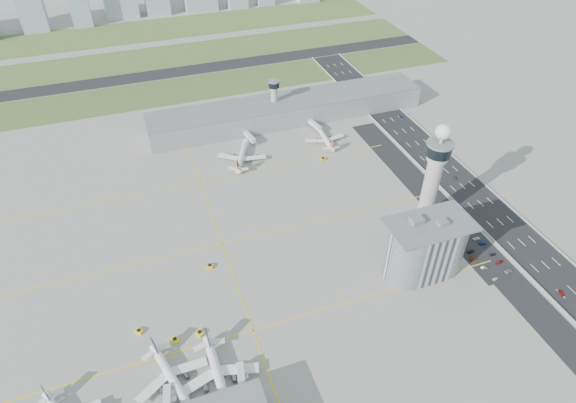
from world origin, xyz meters
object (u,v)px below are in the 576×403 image
object	(u,v)px
jet_bridge_far_0	(246,134)
tug_1	(175,340)
car_lot_9	(483,243)
car_lot_11	(468,231)
jet_bridge_far_1	(310,123)
tug_4	(258,156)
admin_building	(425,247)
car_lot_7	(500,262)
airplane_far_b	(325,135)
car_lot_5	(448,231)
car_lot_1	(484,268)
airplane_near_c	(219,375)
airplane_far_a	(242,152)
car_hw_2	(401,117)
car_lot_0	(495,279)
tug_2	(200,333)
tug_5	(323,159)
car_lot_6	(509,271)
jet_bridge_near_2	(243,397)
tug_0	(139,331)
car_hw_4	(350,86)
secondary_tower	(274,97)
control_tower	(434,174)
airplane_near_b	(172,376)
car_lot_4	(460,242)
tug_3	(210,266)
car_lot_10	(476,238)
car_lot_3	(471,251)
car_lot_8	(493,254)
car_hw_0	(561,293)

from	to	relation	value
jet_bridge_far_0	tug_1	xyz separation A→B (m)	(-76.30, -155.92, -1.84)
car_lot_9	car_lot_11	distance (m)	11.16
jet_bridge_far_1	tug_4	distance (m)	56.29
admin_building	car_lot_7	bearing A→B (deg)	-14.34
airplane_far_b	jet_bridge_far_0	xyz separation A→B (m)	(-52.02, 23.10, -1.96)
car_lot_5	car_lot_1	bearing A→B (deg)	172.91
airplane_near_c	airplane_far_a	distance (m)	165.12
airplane_far_b	car_hw_2	bearing A→B (deg)	-76.96
airplane_far_b	car_lot_0	bearing A→B (deg)	-164.85
tug_2	car_lot_1	bearing A→B (deg)	-30.99
tug_5	car_lot_6	world-z (taller)	tug_5
airplane_near_c	car_lot_6	world-z (taller)	airplane_near_c
jet_bridge_near_2	tug_0	distance (m)	59.34
car_lot_6	car_hw_2	distance (m)	162.03
tug_5	car_hw_4	bearing A→B (deg)	-36.80
tug_4	car_lot_6	distance (m)	170.49
secondary_tower	car_hw_4	distance (m)	86.53
secondary_tower	admin_building	world-z (taller)	admin_building
control_tower	airplane_near_b	size ratio (longest dim) A/B	1.72
car_lot_4	tug_1	bearing A→B (deg)	100.74
tug_3	car_lot_10	size ratio (longest dim) A/B	0.81
tug_5	car_lot_6	distance (m)	135.71
jet_bridge_far_1	car_hw_4	bearing A→B (deg)	121.31
car_lot_5	car_lot_10	bearing A→B (deg)	-143.26
secondary_tower	tug_0	xyz separation A→B (m)	(-118.96, -163.83, -17.84)
airplane_near_b	tug_2	world-z (taller)	airplane_near_b
car_lot_3	car_lot_4	bearing A→B (deg)	2.75
car_lot_9	tug_0	bearing A→B (deg)	98.04
tug_2	car_hw_4	size ratio (longest dim) A/B	1.02
tug_5	jet_bridge_near_2	bearing A→B (deg)	144.48
tug_0	car_lot_3	bearing A→B (deg)	125.88
tug_1	car_lot_9	bearing A→B (deg)	161.53
car_lot_8	car_lot_9	bearing A→B (deg)	0.82
car_hw_2	car_lot_11	bearing A→B (deg)	-99.70
car_lot_11	control_tower	bearing A→B (deg)	52.80
jet_bridge_near_2	car_hw_4	bearing A→B (deg)	-23.64
jet_bridge_far_1	car_hw_2	bearing A→B (deg)	70.28
airplane_near_b	car_lot_5	size ratio (longest dim) A/B	10.28
secondary_tower	jet_bridge_far_0	xyz separation A→B (m)	(-28.00, -18.00, -15.95)
tug_0	car_lot_1	xyz separation A→B (m)	(172.32, -19.48, -0.32)
jet_bridge_far_1	car_lot_8	size ratio (longest dim) A/B	4.24
jet_bridge_far_1	car_hw_0	world-z (taller)	jet_bridge_far_1
tug_3	tug_4	world-z (taller)	tug_3
airplane_near_b	car_lot_0	world-z (taller)	airplane_near_b
tug_5	car_hw_0	bearing A→B (deg)	-158.54
car_lot_8	car_hw_0	bearing A→B (deg)	-153.95
airplane_near_b	tug_0	world-z (taller)	airplane_near_b
car_lot_3	tug_5	bearing A→B (deg)	14.82
tug_2	car_lot_6	xyz separation A→B (m)	(156.72, -15.44, -0.39)
car_lot_7	car_hw_2	world-z (taller)	car_lot_7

